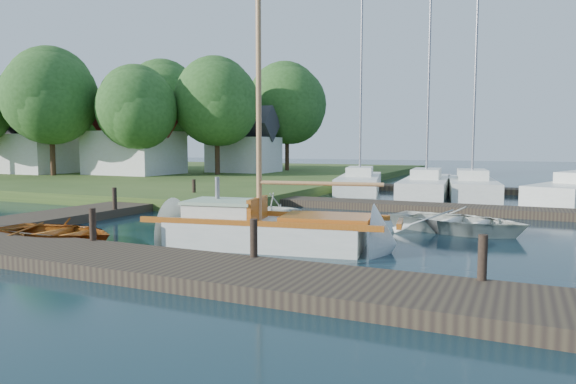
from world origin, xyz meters
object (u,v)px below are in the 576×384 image
at_px(mooring_post_4, 115,198).
at_px(house_c, 244,146).
at_px(sailboat, 273,234).
at_px(tree_7, 287,104).
at_px(tender_a, 252,208).
at_px(tree_4, 163,102).
at_px(mooring_post_3, 483,257).
at_px(tender_b, 275,205).
at_px(dinghy, 56,229).
at_px(tree_3, 217,102).
at_px(house_a, 135,141).
at_px(tender_c, 457,218).
at_px(tree_1, 51,97).
at_px(mooring_post_2, 254,238).
at_px(house_b, 37,144).
at_px(marina_boat_2, 472,186).
at_px(tree_5, 78,114).
at_px(mooring_post_1, 93,224).
at_px(marina_boat_0, 360,181).
at_px(tree_2, 137,108).
at_px(marina_boat_1, 426,184).
at_px(mooring_post_5, 194,188).

xyz_separation_m(mooring_post_4, house_c, (-7.00, 22.00, 1.88)).
bearing_deg(sailboat, tree_7, 104.46).
bearing_deg(tender_a, tree_4, 60.10).
bearing_deg(mooring_post_3, tender_b, 137.32).
height_order(dinghy, tree_3, tree_3).
xyz_separation_m(house_a, tree_4, (-2.00, 6.05, 3.41)).
bearing_deg(tender_a, mooring_post_4, 124.70).
relative_size(dinghy, tender_c, 0.89).
bearing_deg(tree_1, mooring_post_3, -29.61).
relative_size(mooring_post_2, house_b, 0.14).
bearing_deg(tender_a, tender_c, -72.21).
bearing_deg(marina_boat_2, tender_c, 174.45).
distance_m(dinghy, house_b, 29.70).
relative_size(tree_3, tree_5, 1.08).
height_order(mooring_post_2, sailboat, sailboat).
distance_m(house_c, tree_1, 14.54).
height_order(mooring_post_4, tree_4, tree_4).
bearing_deg(tree_4, marina_boat_2, -17.77).
relative_size(mooring_post_1, house_c, 0.15).
bearing_deg(house_b, tree_1, -25.98).
bearing_deg(house_c, marina_boat_2, -24.63).
distance_m(marina_boat_0, house_b, 26.08).
distance_m(marina_boat_2, tree_2, 22.71).
xyz_separation_m(marina_boat_2, house_c, (-18.22, 8.35, 2.02)).
distance_m(mooring_post_3, marina_boat_0, 21.04).
relative_size(sailboat, marina_boat_2, 0.96).
bearing_deg(marina_boat_2, marina_boat_1, 82.61).
distance_m(tender_a, house_b, 28.73).
xyz_separation_m(house_a, tree_2, (2.00, -1.95, 2.29)).
relative_size(mooring_post_5, tender_b, 0.39).
xyz_separation_m(mooring_post_1, mooring_post_4, (-4.00, 5.00, 0.00)).
distance_m(mooring_post_1, tree_3, 26.05).
distance_m(sailboat, tree_2, 25.48).
bearing_deg(tree_5, tender_c, -27.57).
height_order(mooring_post_4, tree_5, tree_5).
distance_m(tender_a, tree_5, 33.74).
xyz_separation_m(tender_c, house_a, (-24.82, 14.13, 2.53)).
relative_size(marina_boat_2, tree_5, 1.27).
height_order(tender_c, tree_3, tree_3).
bearing_deg(tender_b, tree_3, 38.86).
relative_size(sailboat, tree_4, 1.02).
distance_m(marina_boat_2, tree_3, 19.46).
bearing_deg(marina_boat_0, marina_boat_2, -110.20).
bearing_deg(tree_1, tender_c, -19.46).
bearing_deg(mooring_post_2, tender_a, 118.96).
distance_m(tender_a, marina_boat_2, 13.60).
bearing_deg(mooring_post_4, sailboat, -18.11).
relative_size(mooring_post_2, house_a, 0.13).
relative_size(sailboat, tree_2, 1.26).
height_order(mooring_post_3, tender_b, mooring_post_3).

